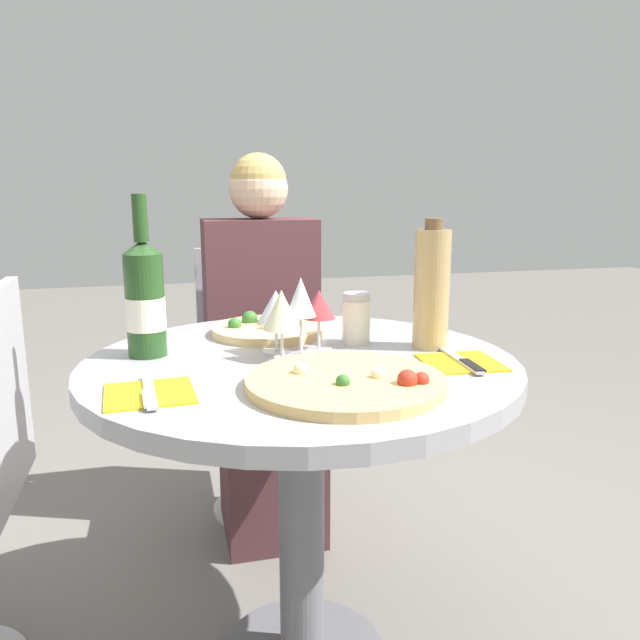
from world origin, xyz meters
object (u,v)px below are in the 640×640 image
(tall_carafe, at_px, (432,288))
(chair_behind_diner, at_px, (260,381))
(seated_diner, at_px, (266,365))
(wine_bottle, at_px, (145,299))
(pizza_large, at_px, (347,382))
(dining_table, at_px, (301,422))

(tall_carafe, bearing_deg, chair_behind_diner, 109.42)
(seated_diner, relative_size, tall_carafe, 4.14)
(chair_behind_diner, height_order, seated_diner, seated_diner)
(wine_bottle, bearing_deg, chair_behind_diner, 63.33)
(seated_diner, height_order, tall_carafe, seated_diner)
(chair_behind_diner, height_order, pizza_large, chair_behind_diner)
(pizza_large, height_order, wine_bottle, wine_bottle)
(seated_diner, relative_size, pizza_large, 3.29)
(dining_table, xyz_separation_m, wine_bottle, (-0.31, 0.11, 0.26))
(seated_diner, bearing_deg, tall_carafe, 113.20)
(seated_diner, relative_size, wine_bottle, 3.50)
(pizza_large, bearing_deg, chair_behind_diner, 90.46)
(dining_table, distance_m, tall_carafe, 0.41)
(dining_table, relative_size, chair_behind_diner, 1.03)
(chair_behind_diner, relative_size, pizza_large, 2.45)
(pizza_large, bearing_deg, seated_diner, 90.54)
(pizza_large, xyz_separation_m, wine_bottle, (-0.35, 0.32, 0.11))
(wine_bottle, bearing_deg, seated_diner, 57.85)
(chair_behind_diner, bearing_deg, wine_bottle, 63.33)
(tall_carafe, bearing_deg, dining_table, -176.10)
(dining_table, distance_m, chair_behind_diner, 0.80)
(dining_table, xyz_separation_m, chair_behind_diner, (0.03, 0.78, -0.15))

